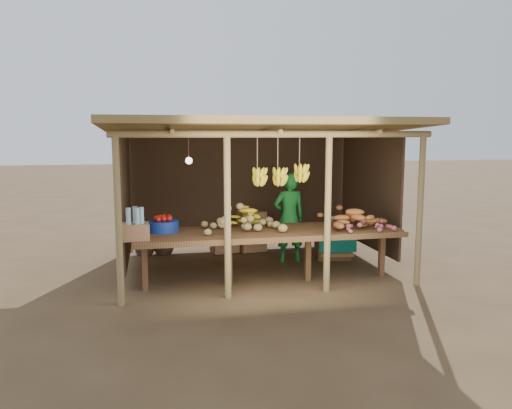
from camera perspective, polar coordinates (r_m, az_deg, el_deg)
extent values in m
plane|color=brown|center=(8.42, 0.00, -7.09)|extent=(60.00, 60.00, 0.00)
cylinder|color=#937C4C|center=(6.56, -15.46, -1.90)|extent=(0.09, 0.09, 2.20)
cylinder|color=#937C4C|center=(7.55, 18.23, -0.73)|extent=(0.09, 0.09, 2.20)
cylinder|color=#937C4C|center=(9.53, -14.36, 1.17)|extent=(0.09, 0.09, 2.20)
cylinder|color=#937C4C|center=(10.24, 9.84, 1.77)|extent=(0.09, 0.09, 2.20)
cylinder|color=#937C4C|center=(6.62, -3.27, -1.53)|extent=(0.09, 0.09, 2.20)
cylinder|color=#937C4C|center=(6.96, 8.20, -1.12)|extent=(0.09, 0.09, 2.20)
cylinder|color=#937C4C|center=(6.67, 2.67, 8.04)|extent=(4.40, 0.09, 0.09)
cylinder|color=#937C4C|center=(9.60, -1.85, 8.05)|extent=(4.40, 0.09, 0.09)
cube|color=olive|center=(8.13, 0.00, 8.69)|extent=(4.70, 3.50, 0.28)
cube|color=#432F1F|center=(9.63, -1.81, 2.15)|extent=(4.20, 0.04, 1.98)
cube|color=#432F1F|center=(8.22, -14.63, 0.88)|extent=(0.04, 2.40, 1.98)
cube|color=#432F1F|center=(9.03, 12.77, 1.56)|extent=(0.04, 2.40, 1.98)
cube|color=brown|center=(7.34, 1.52, -3.26)|extent=(3.90, 1.05, 0.08)
cube|color=brown|center=(7.24, -12.59, -6.86)|extent=(0.08, 0.08, 0.72)
cube|color=brown|center=(7.32, -3.09, -6.52)|extent=(0.08, 0.08, 0.72)
cube|color=brown|center=(7.59, 5.95, -6.03)|extent=(0.08, 0.08, 0.72)
cube|color=brown|center=(8.03, 14.17, -5.45)|extent=(0.08, 0.08, 0.72)
cylinder|color=navy|center=(7.35, -10.58, -2.43)|extent=(0.46, 0.46, 0.16)
cube|color=#9B6C45|center=(6.85, -13.59, -3.03)|extent=(0.37, 0.30, 0.22)
imported|color=#1B7B2C|center=(8.61, 3.82, -1.50)|extent=(0.60, 0.42, 1.55)
cube|color=brown|center=(9.03, 8.74, -4.38)|extent=(0.66, 0.59, 0.54)
cube|color=#0B8270|center=(8.98, 8.78, -2.54)|extent=(0.73, 0.66, 0.05)
cube|color=#9B6C45|center=(9.42, -0.50, -4.16)|extent=(0.53, 0.46, 0.38)
cube|color=#9B6C45|center=(9.35, -0.50, -1.90)|extent=(0.53, 0.46, 0.38)
cube|color=#9B6C45|center=(9.33, -3.63, -4.29)|extent=(0.53, 0.46, 0.38)
ellipsoid|color=#432F1F|center=(9.37, -12.62, -4.33)|extent=(0.38, 0.38, 0.51)
ellipsoid|color=#432F1F|center=(9.37, -10.50, -4.27)|extent=(0.38, 0.38, 0.51)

